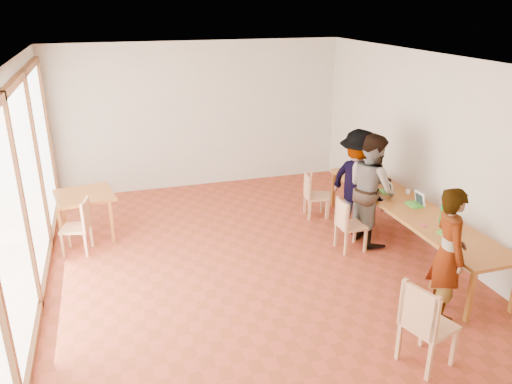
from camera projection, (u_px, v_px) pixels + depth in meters
ground at (257, 274)px, 7.28m from camera, size 8.00×8.00×0.00m
wall_back at (200, 116)px, 10.31m from camera, size 6.00×0.10×3.00m
wall_front at (441, 376)px, 3.17m from camera, size 6.00×0.10×3.00m
wall_right at (445, 158)px, 7.56m from camera, size 0.10×8.00×3.00m
window_wall at (19, 201)px, 5.94m from camera, size 0.10×8.00×3.00m
ceiling at (257, 62)px, 6.20m from camera, size 6.00×8.00×0.04m
communal_table at (408, 208)px, 7.78m from camera, size 0.80×4.00×0.75m
side_table at (84, 198)px, 8.25m from camera, size 0.90×0.90×0.75m
chair_near at (424, 318)px, 5.23m from camera, size 0.59×0.59×0.54m
chair_mid at (347, 220)px, 7.80m from camera, size 0.41×0.41×0.46m
chair_far at (312, 191)px, 9.03m from camera, size 0.43×0.43×0.43m
chair_empty at (315, 189)px, 9.11m from camera, size 0.51×0.51×0.44m
chair_spare at (81, 221)px, 7.73m from camera, size 0.49×0.49×0.47m
person_near at (448, 254)px, 6.06m from camera, size 0.56×0.71×1.71m
person_mid at (371, 189)px, 8.00m from camera, size 0.70×0.89×1.81m
person_far at (358, 183)px, 8.29m from camera, size 0.96×1.30×1.80m
laptop_near at (450, 230)px, 6.79m from camera, size 0.26×0.28×0.21m
laptop_mid at (417, 202)px, 7.74m from camera, size 0.23×0.26×0.22m
laptop_far at (387, 189)px, 8.28m from camera, size 0.21×0.24×0.18m
yellow_mug at (385, 180)px, 8.72m from camera, size 0.15×0.15×0.09m
green_bottle at (442, 214)px, 7.11m from camera, size 0.07×0.07×0.28m
clear_glass at (452, 227)px, 6.92m from camera, size 0.07×0.07×0.09m
condiment_cup at (408, 192)px, 8.23m from camera, size 0.08×0.08×0.06m
pink_phone at (423, 225)px, 7.05m from camera, size 0.05×0.10×0.01m
black_pouch at (383, 180)px, 8.74m from camera, size 0.16×0.26×0.09m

